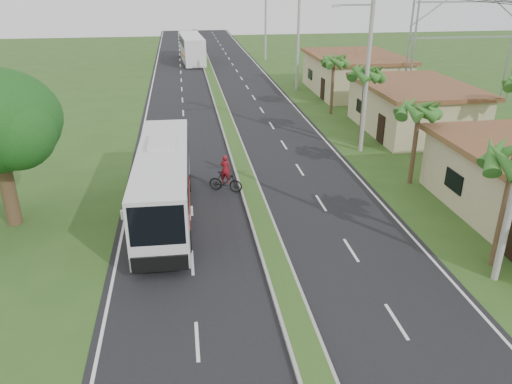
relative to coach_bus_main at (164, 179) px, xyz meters
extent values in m
plane|color=#2E4F1D|center=(4.64, -9.70, -2.04)|extent=(180.00, 180.00, 0.00)
cube|color=black|center=(4.64, 10.30, -2.03)|extent=(14.00, 160.00, 0.02)
cube|color=gray|center=(4.64, 10.30, -1.94)|extent=(1.20, 160.00, 0.17)
cube|color=#2E4F1D|center=(4.64, 10.30, -1.85)|extent=(0.95, 160.00, 0.02)
cube|color=silver|center=(-2.06, 10.30, -2.04)|extent=(0.12, 160.00, 0.01)
cube|color=silver|center=(11.34, 10.30, -2.04)|extent=(0.12, 160.00, 0.01)
cube|color=tan|center=(18.64, 12.30, -0.36)|extent=(7.00, 10.00, 3.35)
cube|color=#5B2A20|center=(18.64, 12.30, 1.47)|extent=(7.60, 10.60, 0.32)
cube|color=tan|center=(18.64, 26.30, -0.29)|extent=(8.00, 11.00, 3.50)
cube|color=#5B2A20|center=(18.64, 26.30, 1.62)|extent=(8.60, 11.60, 0.32)
cylinder|color=#473321|center=(13.64, -6.70, 0.46)|extent=(0.26, 0.26, 5.00)
cylinder|color=#473321|center=(14.04, 2.30, 0.26)|extent=(0.26, 0.26, 4.60)
cylinder|color=#473321|center=(13.44, 9.30, 0.66)|extent=(0.26, 0.26, 5.40)
cylinder|color=#473321|center=(13.94, 18.30, 0.36)|extent=(0.26, 0.26, 4.80)
cylinder|color=#473321|center=(-7.36, 0.30, -0.04)|extent=(0.70, 0.70, 4.00)
sphere|color=#174011|center=(-6.16, -0.70, 2.86)|extent=(3.40, 3.40, 3.40)
cylinder|color=gray|center=(13.14, 8.30, 3.96)|extent=(0.28, 0.28, 12.00)
cube|color=gray|center=(11.94, 8.30, 7.46)|extent=(2.40, 0.10, 0.10)
cylinder|color=gray|center=(13.14, 28.30, 3.46)|extent=(0.28, 0.28, 11.00)
cylinder|color=gray|center=(13.14, 48.30, 3.21)|extent=(0.28, 0.28, 10.50)
cylinder|color=gray|center=(21.64, 19.80, 3.96)|extent=(0.18, 0.18, 12.00)
cylinder|color=gray|center=(21.64, 20.80, 3.96)|extent=(0.18, 0.18, 12.00)
cylinder|color=gray|center=(31.64, 20.80, 3.96)|extent=(0.18, 0.18, 12.00)
cube|color=gray|center=(26.64, 20.30, 3.96)|extent=(10.00, 0.14, 0.14)
cube|color=gray|center=(26.64, 20.30, 6.96)|extent=(10.00, 0.14, 0.14)
cube|color=silver|center=(0.00, -0.05, -0.10)|extent=(2.64, 11.51, 3.01)
cube|color=black|center=(0.01, 0.52, 0.56)|extent=(2.64, 9.22, 1.20)
cube|color=black|center=(-0.13, -5.72, 0.38)|extent=(2.15, 0.19, 1.69)
cube|color=#A9140E|center=(-0.03, -1.20, -0.71)|extent=(2.55, 5.02, 0.53)
cube|color=orange|center=(0.01, 0.23, -0.95)|extent=(2.50, 2.92, 0.24)
cube|color=silver|center=(0.02, 1.09, 1.53)|extent=(1.39, 2.32, 0.27)
cylinder|color=black|center=(-1.16, -3.66, -1.54)|extent=(0.33, 1.00, 0.99)
cylinder|color=black|center=(1.00, -3.71, -1.54)|extent=(0.33, 1.00, 0.99)
cylinder|color=black|center=(-1.01, 3.03, -1.54)|extent=(0.33, 1.00, 0.99)
cylinder|color=black|center=(1.15, 2.98, -1.54)|extent=(0.33, 1.00, 0.99)
cube|color=white|center=(2.84, 48.27, -0.18)|extent=(3.32, 12.35, 3.40)
cube|color=black|center=(2.81, 48.80, 0.84)|extent=(3.20, 9.17, 1.16)
cube|color=orange|center=(2.90, 47.20, -0.82)|extent=(3.02, 5.99, 0.37)
cylinder|color=black|center=(1.95, 43.16, -1.53)|extent=(0.37, 1.04, 1.02)
cylinder|color=black|center=(4.28, 43.29, -1.53)|extent=(0.37, 1.04, 1.02)
cylinder|color=black|center=(1.42, 52.71, -1.53)|extent=(0.37, 1.04, 1.02)
cylinder|color=black|center=(3.76, 52.84, -1.53)|extent=(0.37, 1.04, 1.02)
imported|color=black|center=(3.25, 2.62, -1.45)|extent=(2.00, 1.32, 1.17)
imported|color=maroon|center=(3.25, 2.62, -0.68)|extent=(0.70, 0.60, 1.62)
camera|label=1|loc=(1.13, -23.07, 9.23)|focal=35.00mm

